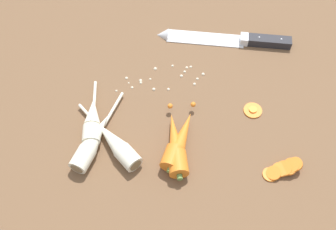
# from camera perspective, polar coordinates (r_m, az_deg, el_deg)

# --- Properties ---
(ground_plane) EXTENTS (1.20, 0.90, 0.04)m
(ground_plane) POSITION_cam_1_polar(r_m,az_deg,el_deg) (0.99, -0.10, -0.14)
(ground_plane) COLOR brown
(chefs_knife) EXTENTS (0.35, 0.10, 0.04)m
(chefs_knife) POSITION_cam_1_polar(r_m,az_deg,el_deg) (1.11, 7.29, 10.28)
(chefs_knife) COLOR silver
(chefs_knife) RESTS_ON ground_plane
(whole_carrot) EXTENTS (0.09, 0.17, 0.04)m
(whole_carrot) POSITION_cam_1_polar(r_m,az_deg,el_deg) (0.90, 1.68, -3.68)
(whole_carrot) COLOR orange
(whole_carrot) RESTS_ON ground_plane
(whole_carrot_second) EXTENTS (0.04, 0.19, 0.04)m
(whole_carrot_second) POSITION_cam_1_polar(r_m,az_deg,el_deg) (0.90, 1.02, -4.19)
(whole_carrot_second) COLOR orange
(whole_carrot_second) RESTS_ON ground_plane
(parsnip_front) EXTENTS (0.12, 0.20, 0.04)m
(parsnip_front) POSITION_cam_1_polar(r_m,az_deg,el_deg) (0.92, -10.23, -3.59)
(parsnip_front) COLOR silver
(parsnip_front) RESTS_ON ground_plane
(parsnip_mid_left) EXTENTS (0.14, 0.18, 0.04)m
(parsnip_mid_left) POSITION_cam_1_polar(r_m,az_deg,el_deg) (0.91, -7.10, -3.91)
(parsnip_mid_left) COLOR silver
(parsnip_mid_left) RESTS_ON ground_plane
(parsnip_mid_right) EXTENTS (0.04, 0.17, 0.04)m
(parsnip_mid_right) POSITION_cam_1_polar(r_m,az_deg,el_deg) (0.95, -10.26, -0.76)
(parsnip_mid_right) COLOR silver
(parsnip_mid_right) RESTS_ON ground_plane
(carrot_slice_stack) EXTENTS (0.08, 0.04, 0.03)m
(carrot_slice_stack) POSITION_cam_1_polar(r_m,az_deg,el_deg) (0.92, 15.40, -7.11)
(carrot_slice_stack) COLOR orange
(carrot_slice_stack) RESTS_ON ground_plane
(carrot_slice_stray_near) EXTENTS (0.04, 0.04, 0.01)m
(carrot_slice_stray_near) POSITION_cam_1_polar(r_m,az_deg,el_deg) (0.99, 11.48, 0.67)
(carrot_slice_stray_near) COLOR orange
(carrot_slice_stray_near) RESTS_ON ground_plane
(mince_crumbs) EXTENTS (0.22, 0.08, 0.01)m
(mince_crumbs) POSITION_cam_1_polar(r_m,az_deg,el_deg) (1.03, -0.36, 5.18)
(mince_crumbs) COLOR beige
(mince_crumbs) RESTS_ON ground_plane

